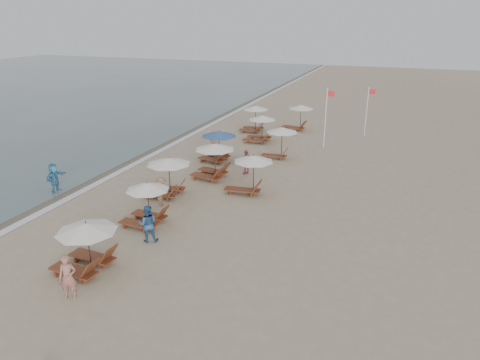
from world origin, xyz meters
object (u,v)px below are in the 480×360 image
at_px(lounger_station_0, 84,246).
at_px(lounger_station_3, 212,160).
at_px(lounger_station_1, 145,204).
at_px(waterline_walker, 54,178).
at_px(lounger_station_6, 253,118).
at_px(beachgoer_mid_b, 161,192).
at_px(lounger_station_2, 166,175).
at_px(beachgoer_near, 68,277).
at_px(beachgoer_far_b, 214,142).
at_px(lounger_station_4, 216,145).
at_px(lounger_station_5, 259,129).
at_px(beachgoer_far_a, 246,162).
at_px(inland_station_1, 279,138).
at_px(inland_station_2, 298,115).
at_px(inland_station_0, 248,171).
at_px(beachgoer_mid_a, 148,224).
at_px(flag_pole_near, 326,115).

height_order(lounger_station_0, lounger_station_3, lounger_station_3).
bearing_deg(lounger_station_1, waterline_walker, 165.99).
bearing_deg(lounger_station_6, beachgoer_mid_b, -87.38).
bearing_deg(lounger_station_2, beachgoer_near, -80.92).
bearing_deg(beachgoer_near, beachgoer_far_b, 71.35).
bearing_deg(lounger_station_4, lounger_station_5, 78.47).
height_order(lounger_station_6, beachgoer_far_a, lounger_station_6).
bearing_deg(lounger_station_6, inland_station_1, -57.47).
bearing_deg(inland_station_2, lounger_station_2, -100.04).
bearing_deg(waterline_walker, lounger_station_2, -78.83).
relative_size(inland_station_0, beachgoer_far_b, 1.61).
distance_m(lounger_station_6, beachgoer_near, 25.17).
height_order(lounger_station_1, beachgoer_far_a, lounger_station_1).
height_order(lounger_station_5, beachgoer_near, lounger_station_5).
relative_size(inland_station_1, beachgoer_mid_a, 1.47).
bearing_deg(lounger_station_4, beachgoer_near, -84.73).
relative_size(lounger_station_2, lounger_station_5, 1.01).
bearing_deg(lounger_station_5, inland_station_0, -74.65).
height_order(lounger_station_5, inland_station_1, inland_station_1).
height_order(lounger_station_0, lounger_station_4, lounger_station_4).
height_order(lounger_station_4, inland_station_2, inland_station_2).
bearing_deg(beachgoer_near, lounger_station_3, 65.50).
height_order(lounger_station_4, inland_station_1, inland_station_1).
bearing_deg(lounger_station_2, lounger_station_6, 91.25).
xyz_separation_m(beachgoer_mid_b, waterline_walker, (-6.71, -0.42, 0.04)).
bearing_deg(beachgoer_mid_a, flag_pole_near, -131.06).
relative_size(lounger_station_5, beachgoer_far_b, 1.50).
xyz_separation_m(lounger_station_0, lounger_station_3, (0.26, 11.40, 0.09)).
bearing_deg(beachgoer_far_b, waterline_walker, 178.32).
bearing_deg(inland_station_1, beachgoer_far_a, -104.31).
relative_size(inland_station_0, beachgoer_near, 1.65).
bearing_deg(lounger_station_0, inland_station_1, 79.81).
xyz_separation_m(beachgoer_far_b, flag_pole_near, (7.26, 4.46, 1.66)).
bearing_deg(beachgoer_mid_b, lounger_station_0, 175.64).
bearing_deg(lounger_station_4, beachgoer_mid_b, -87.06).
xyz_separation_m(inland_station_2, waterline_walker, (-9.38, -19.30, -0.49)).
distance_m(lounger_station_0, lounger_station_3, 11.40).
height_order(lounger_station_1, inland_station_0, inland_station_0).
height_order(lounger_station_1, lounger_station_6, lounger_station_6).
distance_m(beachgoer_mid_b, flag_pole_near, 15.37).
bearing_deg(inland_station_1, waterline_walker, -133.55).
bearing_deg(beachgoer_far_b, lounger_station_1, -145.02).
xyz_separation_m(lounger_station_0, inland_station_2, (2.24, 25.39, 0.27)).
distance_m(lounger_station_6, inland_station_0, 14.35).
bearing_deg(beachgoer_far_b, lounger_station_4, -122.95).
bearing_deg(lounger_station_3, beachgoer_mid_a, -84.99).
bearing_deg(inland_station_0, lounger_station_1, -120.86).
bearing_deg(flag_pole_near, lounger_station_5, -178.23).
height_order(lounger_station_1, waterline_walker, lounger_station_1).
bearing_deg(lounger_station_5, lounger_station_4, -101.53).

